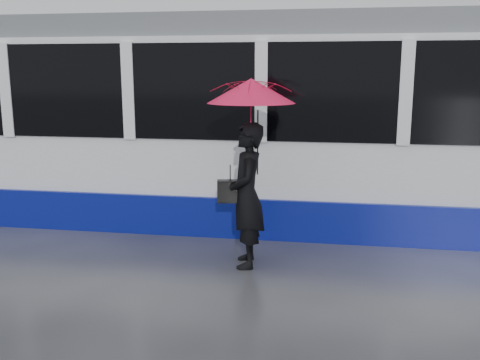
# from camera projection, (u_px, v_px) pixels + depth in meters

# --- Properties ---
(ground) EXTENTS (90.00, 90.00, 0.00)m
(ground) POSITION_uv_depth(u_px,v_px,m) (151.00, 263.00, 7.07)
(ground) COLOR #292A2E
(ground) RESTS_ON ground
(rails) EXTENTS (34.00, 1.51, 0.02)m
(rails) POSITION_uv_depth(u_px,v_px,m) (197.00, 214.00, 9.48)
(rails) COLOR #3F3D38
(rails) RESTS_ON ground
(tram) EXTENTS (26.00, 2.56, 3.35)m
(tram) POSITION_uv_depth(u_px,v_px,m) (75.00, 120.00, 9.52)
(tram) COLOR white
(tram) RESTS_ON ground
(woman) EXTENTS (0.56, 0.75, 1.87)m
(woman) POSITION_uv_depth(u_px,v_px,m) (247.00, 196.00, 6.83)
(woman) COLOR black
(woman) RESTS_ON ground
(umbrella) EXTENTS (1.28, 1.28, 1.26)m
(umbrella) POSITION_uv_depth(u_px,v_px,m) (251.00, 108.00, 6.60)
(umbrella) COLOR #FE1573
(umbrella) RESTS_ON ground
(handbag) EXTENTS (0.35, 0.20, 0.47)m
(handbag) POSITION_uv_depth(u_px,v_px,m) (230.00, 191.00, 6.88)
(handbag) COLOR black
(handbag) RESTS_ON ground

